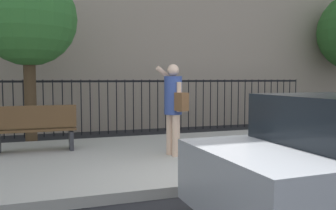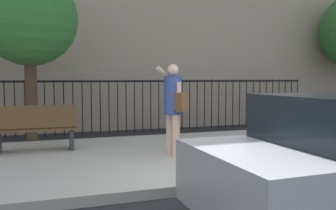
{
  "view_description": "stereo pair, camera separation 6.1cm",
  "coord_description": "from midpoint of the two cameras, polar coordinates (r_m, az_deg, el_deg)",
  "views": [
    {
      "loc": [
        -2.3,
        -4.45,
        1.63
      ],
      "look_at": [
        -0.04,
        2.19,
        1.1
      ],
      "focal_mm": 37.76,
      "sensor_mm": 36.0,
      "label": 1
    },
    {
      "loc": [
        -2.24,
        -4.47,
        1.63
      ],
      "look_at": [
        -0.04,
        2.19,
        1.1
      ],
      "focal_mm": 37.76,
      "sensor_mm": 36.0,
      "label": 2
    }
  ],
  "objects": [
    {
      "name": "pedestrian_on_phone",
      "position": [
        6.73,
        0.68,
        0.37
      ],
      "size": [
        0.52,
        0.71,
        1.75
      ],
      "color": "beige",
      "rests_on": "sidewalk"
    },
    {
      "name": "ground_plane",
      "position": [
        5.26,
        7.98,
        -13.81
      ],
      "size": [
        60.0,
        60.0,
        0.0
      ],
      "primitive_type": "plane",
      "color": "black"
    },
    {
      "name": "sidewalk",
      "position": [
        7.21,
        0.01,
        -8.17
      ],
      "size": [
        28.0,
        4.4,
        0.15
      ],
      "primitive_type": "cube",
      "color": "#B2ADA3",
      "rests_on": "ground"
    },
    {
      "name": "iron_fence",
      "position": [
        10.62,
        -6.44,
        0.98
      ],
      "size": [
        12.03,
        0.04,
        1.6
      ],
      "color": "black",
      "rests_on": "ground"
    },
    {
      "name": "street_bench",
      "position": [
        7.58,
        -20.9,
        -3.42
      ],
      "size": [
        1.6,
        0.45,
        0.95
      ],
      "color": "brown",
      "rests_on": "sidewalk"
    },
    {
      "name": "street_tree_mid",
      "position": [
        9.14,
        -21.85,
        12.81
      ],
      "size": [
        2.26,
        2.26,
        4.19
      ],
      "color": "#4C3823",
      "rests_on": "ground"
    }
  ]
}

